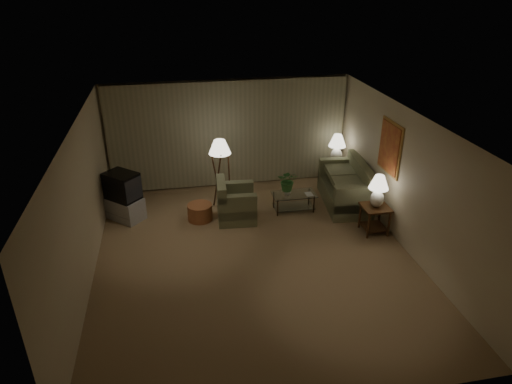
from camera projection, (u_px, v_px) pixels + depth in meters
ground at (255, 256)px, 8.87m from camera, size 7.00×7.00×0.00m
room_shell at (242, 145)px, 9.44m from camera, size 6.04×7.02×2.72m
sofa at (345, 188)px, 10.71m from camera, size 2.05×1.34×0.82m
armchair at (236, 204)px, 10.07m from camera, size 0.98×0.94×0.73m
side_table_near at (375, 214)px, 9.54m from camera, size 0.55×0.55×0.60m
side_table_far at (335, 170)px, 11.71m from camera, size 0.46×0.39×0.60m
table_lamp_near at (378, 188)px, 9.27m from camera, size 0.41×0.41×0.70m
table_lamp_far at (337, 146)px, 11.42m from camera, size 0.43×0.43×0.75m
coffee_table at (294, 199)px, 10.46m from camera, size 0.99×0.54×0.41m
tv_cabinet at (125, 208)px, 10.13m from camera, size 1.30×1.30×0.50m
crt_tv at (122, 186)px, 9.89m from camera, size 1.20×1.20×0.60m
floor_lamp at (221, 171)px, 10.58m from camera, size 0.51×0.51×1.57m
ottoman at (200, 212)px, 10.11m from camera, size 0.64×0.64×0.36m
vase at (288, 191)px, 10.34m from camera, size 0.16×0.16×0.16m
flowers at (288, 178)px, 10.20m from camera, size 0.55×0.51×0.50m
book at (306, 195)px, 10.35m from camera, size 0.17×0.23×0.02m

